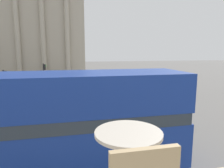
{
  "coord_description": "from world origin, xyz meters",
  "views": [
    {
      "loc": [
        0.38,
        -1.94,
        4.96
      ],
      "look_at": [
        4.19,
        15.65,
        2.04
      ],
      "focal_mm": 32.0,
      "sensor_mm": 36.0,
      "label": 1
    }
  ],
  "objects_px": {
    "traffic_light_far": "(44,73)",
    "car_black": "(107,101)",
    "pedestrian_grey": "(78,79)",
    "traffic_light_mid": "(5,82)",
    "traffic_light_near": "(173,95)",
    "pedestrian_white": "(53,75)",
    "double_decker_bus": "(40,123)",
    "pedestrian_red": "(11,112)",
    "cafe_dining_table": "(128,152)",
    "pedestrian_black": "(127,77)"
  },
  "relations": [
    {
      "from": "traffic_light_far",
      "to": "car_black",
      "type": "bearing_deg",
      "value": -56.35
    },
    {
      "from": "double_decker_bus",
      "to": "traffic_light_mid",
      "type": "distance_m",
      "value": 13.72
    },
    {
      "from": "cafe_dining_table",
      "to": "traffic_light_near",
      "type": "xyz_separation_m",
      "value": [
        6.1,
        10.05,
        -1.88
      ]
    },
    {
      "from": "pedestrian_white",
      "to": "pedestrian_black",
      "type": "bearing_deg",
      "value": -16.86
    },
    {
      "from": "pedestrian_grey",
      "to": "traffic_light_mid",
      "type": "bearing_deg",
      "value": 108.57
    },
    {
      "from": "traffic_light_near",
      "to": "pedestrian_white",
      "type": "xyz_separation_m",
      "value": [
        -9.36,
        23.91,
        -1.2
      ]
    },
    {
      "from": "cafe_dining_table",
      "to": "car_black",
      "type": "bearing_deg",
      "value": 79.93
    },
    {
      "from": "cafe_dining_table",
      "to": "traffic_light_mid",
      "type": "xyz_separation_m",
      "value": [
        -6.45,
        18.85,
        -1.91
      ]
    },
    {
      "from": "traffic_light_mid",
      "to": "traffic_light_far",
      "type": "height_order",
      "value": "traffic_light_far"
    },
    {
      "from": "car_black",
      "to": "pedestrian_black",
      "type": "height_order",
      "value": "pedestrian_black"
    },
    {
      "from": "double_decker_bus",
      "to": "traffic_light_far",
      "type": "relative_size",
      "value": 3.23
    },
    {
      "from": "traffic_light_near",
      "to": "pedestrian_white",
      "type": "distance_m",
      "value": 25.71
    },
    {
      "from": "double_decker_bus",
      "to": "traffic_light_mid",
      "type": "bearing_deg",
      "value": 111.34
    },
    {
      "from": "cafe_dining_table",
      "to": "pedestrian_red",
      "type": "relative_size",
      "value": 0.42
    },
    {
      "from": "car_black",
      "to": "pedestrian_grey",
      "type": "height_order",
      "value": "pedestrian_grey"
    },
    {
      "from": "car_black",
      "to": "pedestrian_white",
      "type": "xyz_separation_m",
      "value": [
        -5.95,
        18.8,
        0.28
      ]
    },
    {
      "from": "traffic_light_near",
      "to": "pedestrian_black",
      "type": "distance_m",
      "value": 19.05
    },
    {
      "from": "traffic_light_far",
      "to": "double_decker_bus",
      "type": "bearing_deg",
      "value": -84.14
    },
    {
      "from": "double_decker_bus",
      "to": "car_black",
      "type": "distance_m",
      "value": 10.25
    },
    {
      "from": "traffic_light_mid",
      "to": "pedestrian_red",
      "type": "distance_m",
      "value": 7.02
    },
    {
      "from": "traffic_light_near",
      "to": "car_black",
      "type": "xyz_separation_m",
      "value": [
        -3.41,
        5.12,
        -1.49
      ]
    },
    {
      "from": "double_decker_bus",
      "to": "traffic_light_far",
      "type": "bearing_deg",
      "value": 96.57
    },
    {
      "from": "cafe_dining_table",
      "to": "pedestrian_grey",
      "type": "height_order",
      "value": "cafe_dining_table"
    },
    {
      "from": "pedestrian_black",
      "to": "pedestrian_red",
      "type": "bearing_deg",
      "value": -53.41
    },
    {
      "from": "cafe_dining_table",
      "to": "car_black",
      "type": "height_order",
      "value": "cafe_dining_table"
    },
    {
      "from": "car_black",
      "to": "pedestrian_red",
      "type": "bearing_deg",
      "value": -111.54
    },
    {
      "from": "cafe_dining_table",
      "to": "pedestrian_grey",
      "type": "xyz_separation_m",
      "value": [
        0.78,
        27.33,
        -3.02
      ]
    },
    {
      "from": "pedestrian_white",
      "to": "pedestrian_black",
      "type": "height_order",
      "value": "pedestrian_white"
    },
    {
      "from": "traffic_light_mid",
      "to": "pedestrian_black",
      "type": "bearing_deg",
      "value": 33.82
    },
    {
      "from": "cafe_dining_table",
      "to": "double_decker_bus",
      "type": "bearing_deg",
      "value": 105.12
    },
    {
      "from": "pedestrian_white",
      "to": "pedestrian_grey",
      "type": "relative_size",
      "value": 0.94
    },
    {
      "from": "double_decker_bus",
      "to": "pedestrian_white",
      "type": "xyz_separation_m",
      "value": [
        -1.63,
        27.95,
        -1.33
      ]
    },
    {
      "from": "car_black",
      "to": "pedestrian_black",
      "type": "bearing_deg",
      "value": 112.82
    },
    {
      "from": "pedestrian_red",
      "to": "pedestrian_white",
      "type": "xyz_separation_m",
      "value": [
        1.07,
        21.71,
        -0.02
      ]
    },
    {
      "from": "traffic_light_mid",
      "to": "traffic_light_far",
      "type": "xyz_separation_m",
      "value": [
        2.93,
        5.65,
        0.14
      ]
    },
    {
      "from": "double_decker_bus",
      "to": "pedestrian_black",
      "type": "bearing_deg",
      "value": 66.75
    },
    {
      "from": "pedestrian_white",
      "to": "pedestrian_grey",
      "type": "height_order",
      "value": "pedestrian_grey"
    },
    {
      "from": "traffic_light_far",
      "to": "pedestrian_black",
      "type": "xyz_separation_m",
      "value": [
        12.07,
        4.4,
        -1.36
      ]
    },
    {
      "from": "traffic_light_mid",
      "to": "car_black",
      "type": "distance_m",
      "value": 9.97
    },
    {
      "from": "traffic_light_near",
      "to": "pedestrian_black",
      "type": "height_order",
      "value": "traffic_light_near"
    },
    {
      "from": "cafe_dining_table",
      "to": "traffic_light_far",
      "type": "relative_size",
      "value": 0.21
    },
    {
      "from": "traffic_light_far",
      "to": "pedestrian_black",
      "type": "bearing_deg",
      "value": 20.02
    },
    {
      "from": "traffic_light_mid",
      "to": "pedestrian_red",
      "type": "relative_size",
      "value": 1.88
    },
    {
      "from": "car_black",
      "to": "pedestrian_grey",
      "type": "xyz_separation_m",
      "value": [
        -1.91,
        12.16,
        0.35
      ]
    },
    {
      "from": "traffic_light_mid",
      "to": "cafe_dining_table",
      "type": "bearing_deg",
      "value": -71.1
    },
    {
      "from": "traffic_light_mid",
      "to": "pedestrian_grey",
      "type": "distance_m",
      "value": 11.2
    },
    {
      "from": "pedestrian_grey",
      "to": "double_decker_bus",
      "type": "bearing_deg",
      "value": 142.6
    },
    {
      "from": "traffic_light_far",
      "to": "pedestrian_white",
      "type": "bearing_deg",
      "value": 88.39
    },
    {
      "from": "cafe_dining_table",
      "to": "traffic_light_far",
      "type": "xyz_separation_m",
      "value": [
        -3.52,
        24.5,
        -1.77
      ]
    },
    {
      "from": "pedestrian_grey",
      "to": "traffic_light_near",
      "type": "bearing_deg",
      "value": 166.16
    }
  ]
}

